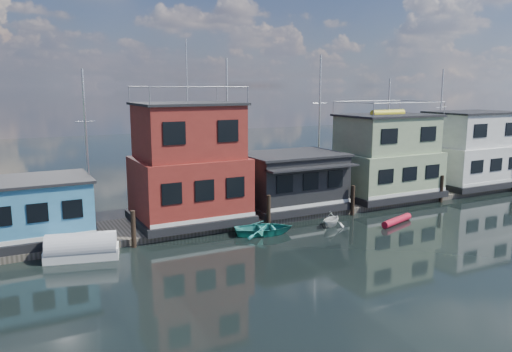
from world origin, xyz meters
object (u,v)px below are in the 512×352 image
houseboat_blue (35,210)px  dinghy_teal (264,228)px  houseboat_red (189,166)px  red_kayak (397,221)px  dinghy_white (331,219)px  houseboat_white (470,150)px  tarp_runabout (82,248)px  houseboat_dark (292,180)px  houseboat_green (386,157)px

houseboat_blue → dinghy_teal: bearing=-17.4°
houseboat_red → red_kayak: bearing=-25.7°
dinghy_teal → dinghy_white: 4.92m
houseboat_white → tarp_runabout: (-34.51, -3.48, -2.95)m
houseboat_blue → dinghy_white: size_ratio=3.22×
tarp_runabout → houseboat_dark: bearing=26.4°
houseboat_red → dinghy_teal: houseboat_red is taller
tarp_runabout → red_kayak: size_ratio=1.25×
tarp_runabout → dinghy_teal: bearing=10.8°
houseboat_dark → red_kayak: 8.00m
houseboat_white → tarp_runabout: houseboat_white is taller
houseboat_green → tarp_runabout: size_ratio=2.05×
dinghy_teal → houseboat_blue: bearing=88.5°
houseboat_blue → tarp_runabout: houseboat_blue is taller
red_kayak → dinghy_teal: 9.46m
houseboat_red → houseboat_dark: size_ratio=1.60×
dinghy_teal → houseboat_green: bearing=-57.4°
houseboat_blue → houseboat_dark: houseboat_dark is taller
red_kayak → houseboat_white: bearing=4.5°
houseboat_blue → houseboat_green: bearing=0.0°
houseboat_green → red_kayak: 8.17m
dinghy_white → houseboat_green: bearing=-90.2°
tarp_runabout → dinghy_teal: 11.00m
houseboat_dark → dinghy_teal: bearing=-138.2°
houseboat_dark → tarp_runabout: (-15.51, -3.46, -1.83)m
houseboat_blue → red_kayak: 23.12m
houseboat_white → red_kayak: (-14.29, -6.11, -3.30)m
houseboat_blue → houseboat_dark: 17.50m
houseboat_green → dinghy_white: houseboat_green is taller
houseboat_green → houseboat_blue: bearing=-180.0°
houseboat_dark → houseboat_white: houseboat_white is taller
houseboat_blue → dinghy_white: houseboat_blue is taller
houseboat_dark → dinghy_white: houseboat_dark is taller
houseboat_blue → houseboat_red: size_ratio=0.54×
houseboat_green → houseboat_dark: bearing=-179.9°
houseboat_blue → houseboat_dark: (17.50, -0.02, 0.21)m
houseboat_blue → houseboat_green: houseboat_green is taller
houseboat_dark → tarp_runabout: size_ratio=1.81×
houseboat_blue → houseboat_red: houseboat_red is taller
houseboat_white → red_kayak: size_ratio=2.56×
houseboat_red → tarp_runabout: (-7.51, -3.48, -3.52)m
houseboat_blue → red_kayak: houseboat_blue is taller
houseboat_red → dinghy_teal: (3.48, -4.06, -3.72)m
houseboat_red → dinghy_teal: size_ratio=3.19×
houseboat_green → houseboat_red: bearing=-180.0°
houseboat_red → red_kayak: size_ratio=3.62×
houseboat_dark → dinghy_teal: (-4.52, -4.04, -2.03)m
houseboat_red → dinghy_teal: 6.51m
houseboat_green → dinghy_teal: (-13.52, -4.06, -3.16)m
houseboat_red → houseboat_green: bearing=0.0°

